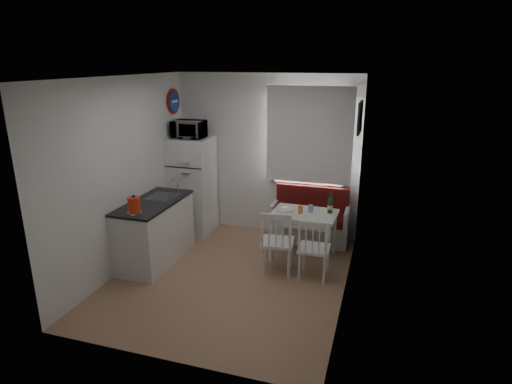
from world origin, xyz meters
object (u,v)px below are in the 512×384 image
kitchen_counter (155,231)px  kettle (134,205)px  dining_table (304,218)px  microwave (189,129)px  fridge (193,185)px  chair_left (276,236)px  wine_bottle (330,203)px  bench (310,224)px  chair_right (313,243)px

kitchen_counter → kettle: kitchen_counter is taller
dining_table → microwave: microwave is taller
kitchen_counter → fridge: fridge is taller
chair_left → wine_bottle: size_ratio=1.60×
kitchen_counter → dining_table: (2.01, 0.75, 0.16)m
bench → chair_right: 1.31m
chair_left → kitchen_counter: bearing=175.0°
chair_left → microwave: (-1.74, 1.11, 1.17)m
kitchen_counter → wine_bottle: kitchen_counter is taller
chair_left → chair_right: size_ratio=1.06×
kitchen_counter → bench: 2.41m
bench → fridge: 2.04m
kitchen_counter → bench: kitchen_counter is taller
dining_table → chair_right: 0.71m
chair_left → microwave: 2.37m
kitchen_counter → fridge: 1.29m
bench → chair_right: (0.27, -1.26, 0.24)m
kitchen_counter → dining_table: size_ratio=1.41×
kitchen_counter → dining_table: 2.15m
microwave → kitchen_counter: bearing=-90.9°
kitchen_counter → bench: (1.99, 1.35, -0.17)m
kettle → wine_bottle: size_ratio=0.82×
chair_left → fridge: (-1.74, 1.16, 0.24)m
kettle → dining_table: bearing=33.1°
chair_right → kettle: kettle is taller
chair_left → microwave: microwave is taller
kitchen_counter → kettle: size_ratio=5.27×
bench → dining_table: size_ratio=1.30×
bench → microwave: (-1.97, -0.16, 1.44)m
chair_left → kettle: 1.87m
bench → kettle: size_ratio=4.87×
fridge → wine_bottle: 2.37m
chair_left → kettle: size_ratio=1.94×
fridge → microwave: bearing=-90.0°
fridge → wine_bottle: size_ratio=5.25×
chair_left → chair_right: chair_left is taller
chair_left → wine_bottle: 1.01m
bench → kettle: bearing=-135.9°
kitchen_counter → chair_left: (1.76, 0.09, 0.10)m
chair_left → microwave: bearing=139.7°
dining_table → chair_left: (-0.25, -0.66, -0.05)m
bench → microwave: microwave is taller
microwave → wine_bottle: 2.53m
chair_right → microwave: (-2.24, 1.10, 1.20)m
dining_table → kettle: bearing=-145.1°
microwave → chair_left: bearing=-32.5°
fridge → dining_table: bearing=-14.0°
bench → wine_bottle: (0.37, -0.50, 0.55)m
bench → chair_right: bench is taller
kettle → kitchen_counter: bearing=95.4°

